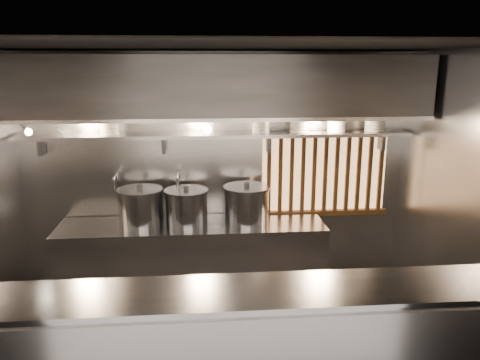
{
  "coord_description": "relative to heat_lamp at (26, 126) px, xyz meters",
  "views": [
    {
      "loc": [
        -0.18,
        -3.91,
        2.67
      ],
      "look_at": [
        0.2,
        0.55,
        1.55
      ],
      "focal_mm": 35.0,
      "sensor_mm": 36.0,
      "label": 1
    }
  ],
  "objects": [
    {
      "name": "floor",
      "position": [
        1.9,
        -0.85,
        -2.07
      ],
      "size": [
        4.5,
        4.5,
        0.0
      ],
      "primitive_type": "plane",
      "color": "black",
      "rests_on": "ground"
    },
    {
      "name": "ceiling",
      "position": [
        1.9,
        -0.85,
        0.73
      ],
      "size": [
        4.5,
        4.5,
        0.0
      ],
      "primitive_type": "plane",
      "rotation": [
        3.14,
        0.0,
        0.0
      ],
      "color": "black",
      "rests_on": "wall_back"
    },
    {
      "name": "wall_back",
      "position": [
        1.9,
        0.65,
        -0.67
      ],
      "size": [
        4.5,
        0.0,
        4.5
      ],
      "primitive_type": "plane",
      "rotation": [
        1.57,
        0.0,
        0.0
      ],
      "color": "gray",
      "rests_on": "floor"
    },
    {
      "name": "wall_right",
      "position": [
        4.15,
        -0.85,
        -0.67
      ],
      "size": [
        0.0,
        3.0,
        3.0
      ],
      "primitive_type": "plane",
      "rotation": [
        1.57,
        0.0,
        -1.57
      ],
      "color": "gray",
      "rests_on": "floor"
    },
    {
      "name": "cooking_bench",
      "position": [
        1.6,
        0.28,
        -1.62
      ],
      "size": [
        3.0,
        0.7,
        0.9
      ],
      "primitive_type": "cube",
      "color": "#949499",
      "rests_on": "floor"
    },
    {
      "name": "bowl_shelf",
      "position": [
        1.9,
        0.47,
        -0.19
      ],
      "size": [
        4.4,
        0.34,
        0.04
      ],
      "primitive_type": "cube",
      "color": "#949499",
      "rests_on": "wall_back"
    },
    {
      "name": "exhaust_hood",
      "position": [
        1.9,
        0.25,
        0.36
      ],
      "size": [
        4.4,
        0.81,
        0.65
      ],
      "color": "#2D2D30",
      "rests_on": "ceiling"
    },
    {
      "name": "wood_screen",
      "position": [
        3.2,
        0.6,
        -0.69
      ],
      "size": [
        1.56,
        0.09,
        1.04
      ],
      "color": "#FFB772",
      "rests_on": "wall_back"
    },
    {
      "name": "faucet_left",
      "position": [
        0.75,
        0.52,
        -0.76
      ],
      "size": [
        0.04,
        0.3,
        0.5
      ],
      "color": "silver",
      "rests_on": "wall_back"
    },
    {
      "name": "faucet_right",
      "position": [
        1.45,
        0.52,
        -0.76
      ],
      "size": [
        0.04,
        0.3,
        0.5
      ],
      "color": "silver",
      "rests_on": "wall_back"
    },
    {
      "name": "heat_lamp",
      "position": [
        0.0,
        0.0,
        0.0
      ],
      "size": [
        0.25,
        0.35,
        0.2
      ],
      "color": "#949499",
      "rests_on": "exhaust_hood"
    },
    {
      "name": "pendant_bulb",
      "position": [
        1.8,
        0.35,
        -0.11
      ],
      "size": [
        0.09,
        0.09,
        0.19
      ],
      "color": "#2D2D30",
      "rests_on": "exhaust_hood"
    },
    {
      "name": "stock_pot_left",
      "position": [
        1.03,
        0.32,
        -0.96
      ],
      "size": [
        0.53,
        0.53,
        0.45
      ],
      "rotation": [
        0.0,
        0.0,
        0.03
      ],
      "color": "#949499",
      "rests_on": "cooking_bench"
    },
    {
      "name": "stock_pot_mid",
      "position": [
        1.54,
        0.31,
        -0.97
      ],
      "size": [
        0.61,
        0.61,
        0.43
      ],
      "rotation": [
        0.0,
        0.0,
        0.27
      ],
      "color": "#949499",
      "rests_on": "cooking_bench"
    },
    {
      "name": "stock_pot_right",
      "position": [
        2.22,
        0.29,
        -0.95
      ],
      "size": [
        0.68,
        0.68,
        0.46
      ],
      "rotation": [
        0.0,
        0.0,
        -0.35
      ],
      "color": "#949499",
      "rests_on": "cooking_bench"
    },
    {
      "name": "bowl_stack_0",
      "position": [
        0.72,
        0.47,
        -0.08
      ],
      "size": [
        0.22,
        0.22,
        0.17
      ],
      "color": "white",
      "rests_on": "bowl_shelf"
    },
    {
      "name": "bowl_stack_1",
      "position": [
        2.4,
        0.47,
        -0.08
      ],
      "size": [
        0.21,
        0.21,
        0.17
      ],
      "color": "white",
      "rests_on": "bowl_shelf"
    },
    {
      "name": "bowl_stack_2",
      "position": [
        2.84,
        0.47,
        -0.1
      ],
      "size": [
        0.23,
        0.23,
        0.13
      ],
      "color": "white",
      "rests_on": "bowl_shelf"
    },
    {
      "name": "bowl_stack_3",
      "position": [
        3.27,
        0.47,
        -0.1
      ],
      "size": [
        0.22,
        0.22,
        0.13
      ],
      "color": "white",
      "rests_on": "bowl_shelf"
    },
    {
      "name": "bowl_stack_4",
      "position": [
        3.72,
        0.47,
        -0.1
      ],
      "size": [
        0.24,
        0.24,
        0.13
      ],
      "color": "white",
      "rests_on": "bowl_shelf"
    }
  ]
}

